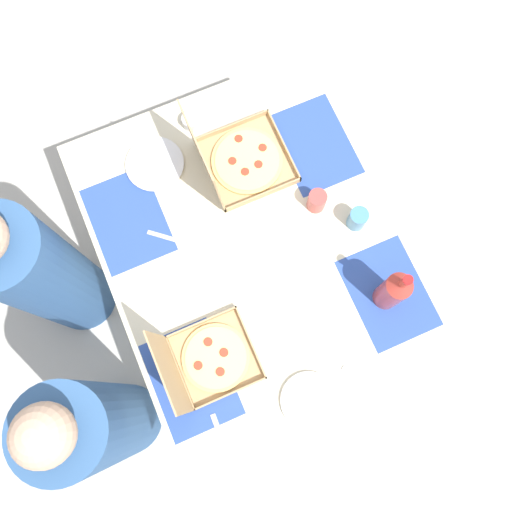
{
  "coord_description": "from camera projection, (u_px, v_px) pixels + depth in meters",
  "views": [
    {
      "loc": [
        -0.45,
        0.2,
        2.77
      ],
      "look_at": [
        0.0,
        0.0,
        0.76
      ],
      "focal_mm": 39.62,
      "sensor_mm": 36.0,
      "label": 1
    }
  ],
  "objects": [
    {
      "name": "diner_right_seat",
      "position": [
        44.0,
        275.0,
        2.27
      ],
      "size": [
        0.32,
        0.32,
        1.21
      ],
      "color": "#33598C",
      "rests_on": "ground_plane"
    },
    {
      "name": "plate_near_left",
      "position": [
        309.0,
        401.0,
        1.93
      ],
      "size": [
        0.2,
        0.2,
        0.02
      ],
      "color": "white",
      "rests_on": "dining_table"
    },
    {
      "name": "diner_left_seat",
      "position": [
        97.0,
        425.0,
        2.14
      ],
      "size": [
        0.32,
        0.32,
        1.2
      ],
      "color": "#33598C",
      "rests_on": "ground_plane"
    },
    {
      "name": "cup_clear_right",
      "position": [
        317.0,
        201.0,
        2.06
      ],
      "size": [
        0.07,
        0.07,
        0.09
      ],
      "primitive_type": "cylinder",
      "color": "#BF4742",
      "rests_on": "dining_table"
    },
    {
      "name": "pizza_box_corner_left",
      "position": [
        206.0,
        361.0,
        1.93
      ],
      "size": [
        0.27,
        0.3,
        0.31
      ],
      "color": "tan",
      "rests_on": "dining_table"
    },
    {
      "name": "cup_dark",
      "position": [
        357.0,
        219.0,
        2.05
      ],
      "size": [
        0.07,
        0.07,
        0.1
      ],
      "primitive_type": "cylinder",
      "color": "teal",
      "rests_on": "dining_table"
    },
    {
      "name": "placemat_far_left",
      "position": [
        191.0,
        379.0,
        1.96
      ],
      "size": [
        0.36,
        0.26,
        0.0
      ],
      "primitive_type": "cube",
      "color": "#2D4C9E",
      "rests_on": "dining_table"
    },
    {
      "name": "condiment_bowl",
      "position": [
        191.0,
        121.0,
        2.16
      ],
      "size": [
        0.07,
        0.07,
        0.05
      ],
      "primitive_type": "cylinder",
      "color": "white",
      "rests_on": "dining_table"
    },
    {
      "name": "knife_by_far_left",
      "position": [
        370.0,
        382.0,
        1.95
      ],
      "size": [
        0.18,
        0.15,
        0.0
      ],
      "primitive_type": "cube",
      "rotation": [
        0.0,
        0.0,
        0.67
      ],
      "color": "#B7B7BC",
      "rests_on": "dining_table"
    },
    {
      "name": "ground_plane",
      "position": [
        256.0,
        293.0,
        2.8
      ],
      "size": [
        6.0,
        6.0,
        0.0
      ],
      "primitive_type": "plane",
      "color": "beige"
    },
    {
      "name": "soda_bottle",
      "position": [
        393.0,
        291.0,
        1.9
      ],
      "size": [
        0.09,
        0.09,
        0.32
      ],
      "color": "#B2382D",
      "rests_on": "dining_table"
    },
    {
      "name": "placemat_near_left",
      "position": [
        388.0,
        293.0,
        2.03
      ],
      "size": [
        0.36,
        0.26,
        0.0
      ],
      "primitive_type": "cube",
      "color": "#2D4C9E",
      "rests_on": "dining_table"
    },
    {
      "name": "dining_table",
      "position": [
        256.0,
        263.0,
        2.17
      ],
      "size": [
        1.4,
        1.06,
        0.76
      ],
      "color": "#3F3328",
      "rests_on": "ground_plane"
    },
    {
      "name": "placemat_near_right",
      "position": [
        314.0,
        144.0,
        2.17
      ],
      "size": [
        0.36,
        0.26,
        0.0
      ],
      "primitive_type": "cube",
      "color": "#2D4C9E",
      "rests_on": "dining_table"
    },
    {
      "name": "knife_by_near_right",
      "position": [
        224.0,
        444.0,
        1.9
      ],
      "size": [
        0.21,
        0.02,
        0.0
      ],
      "primitive_type": "cube",
      "rotation": [
        0.0,
        0.0,
        6.26
      ],
      "color": "#B7B7BC",
      "rests_on": "dining_table"
    },
    {
      "name": "plate_middle",
      "position": [
        155.0,
        164.0,
        2.14
      ],
      "size": [
        0.22,
        0.22,
        0.02
      ],
      "color": "white",
      "rests_on": "dining_table"
    },
    {
      "name": "pizza_box_corner_right",
      "position": [
        238.0,
        160.0,
        2.1
      ],
      "size": [
        0.31,
        0.33,
        0.35
      ],
      "color": "tan",
      "rests_on": "dining_table"
    },
    {
      "name": "placemat_far_right",
      "position": [
        128.0,
        220.0,
        2.09
      ],
      "size": [
        0.36,
        0.26,
        0.0
      ],
      "primitive_type": "cube",
      "color": "#2D4C9E",
      "rests_on": "dining_table"
    },
    {
      "name": "fork_by_far_right",
      "position": [
        172.0,
        239.0,
        2.08
      ],
      "size": [
        0.13,
        0.16,
        0.0
      ],
      "primitive_type": "cube",
      "rotation": [
        0.0,
        0.0,
        4.01
      ],
      "color": "#B7B7BC",
      "rests_on": "dining_table"
    }
  ]
}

